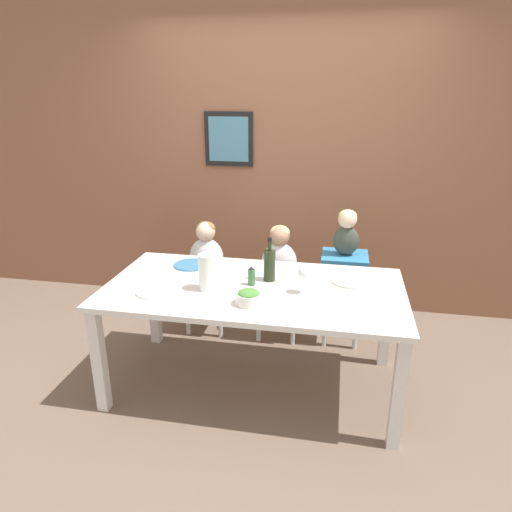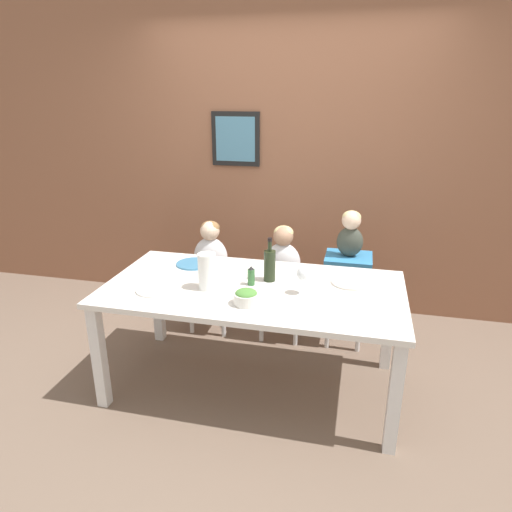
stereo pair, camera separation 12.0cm
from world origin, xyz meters
name	(u,v)px [view 1 (the left image)]	position (x,y,z in m)	size (l,w,h in m)	color
ground_plane	(254,384)	(0.00, 0.00, 0.00)	(14.00, 14.00, 0.00)	#705B4C
wall_back	(284,159)	(0.00, 1.40, 1.35)	(10.00, 0.09, 2.70)	#8E5B42
dining_table	(254,298)	(0.00, 0.00, 0.65)	(1.89, 0.97, 0.73)	white
chair_far_left	(208,285)	(-0.53, 0.72, 0.40)	(0.41, 0.37, 0.48)	silver
chair_far_center	(279,290)	(0.06, 0.72, 0.40)	(0.41, 0.37, 0.48)	silver
chair_right_highchair	(344,275)	(0.57, 0.72, 0.56)	(0.35, 0.31, 0.73)	silver
person_child_left	(206,250)	(-0.53, 0.72, 0.70)	(0.28, 0.19, 0.46)	silver
person_child_center	(279,255)	(0.06, 0.72, 0.70)	(0.28, 0.19, 0.46)	silver
person_baby_right	(347,231)	(0.57, 0.72, 0.92)	(0.20, 0.15, 0.35)	#3D4238
wine_bottle	(269,264)	(0.08, 0.12, 0.85)	(0.08, 0.08, 0.29)	#232D19
paper_towel_roll	(208,272)	(-0.27, -0.10, 0.85)	(0.11, 0.11, 0.23)	white
wine_glass_near	(304,274)	(0.32, -0.04, 0.86)	(0.08, 0.08, 0.18)	white
salad_bowl_large	(249,297)	(0.02, -0.26, 0.78)	(0.15, 0.15, 0.09)	silver
dinner_plate_front_left	(156,291)	(-0.58, -0.20, 0.74)	(0.25, 0.25, 0.01)	silver
dinner_plate_back_left	(191,265)	(-0.51, 0.28, 0.74)	(0.25, 0.25, 0.01)	teal
dinner_plate_back_right	(350,281)	(0.60, 0.19, 0.74)	(0.25, 0.25, 0.01)	silver
condiment_bottle_hot_sauce	(251,276)	(-0.02, 0.02, 0.80)	(0.05, 0.05, 0.13)	#336633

